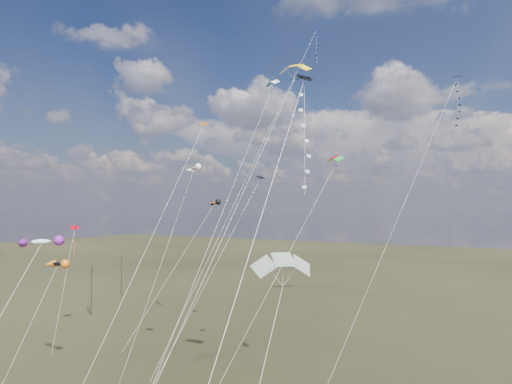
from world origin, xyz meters
The scene contains 16 objects.
utility_pole_near centered at (-38.00, 30.00, 4.09)m, with size 1.40×0.20×8.00m.
utility_pole_far centered at (-46.00, 44.00, 4.09)m, with size 1.40×0.20×8.00m.
diamond_black_high centered at (16.48, 31.09, 27.20)m, with size 10.64×15.91×31.79m.
diamond_navy_tall centered at (-1.77, 34.26, 36.27)m, with size 8.93×23.91×42.21m.
diamond_black_mid centered at (-2.97, 17.81, 14.50)m, with size 6.13×11.82×20.87m.
diamond_red_low centered at (-29.89, 20.08, 12.27)m, with size 5.82×7.77×14.98m.
diamond_navy_right centered at (13.79, -1.86, 19.94)m, with size 0.91×15.13×23.85m.
diamond_orange_center centered at (-3.79, 9.65, 18.57)m, with size 2.28×19.97×25.95m.
parafoil_yellow centered at (7.01, 12.05, 28.87)m, with size 6.76×15.87×29.63m.
parafoil_blue_white centered at (-1.68, 24.35, 31.61)m, with size 4.03×27.40×32.49m.
parafoil_striped centered at (11.48, 1.12, 14.58)m, with size 3.84×13.93×15.43m.
parafoil_tricolor centered at (8.26, 17.69, 21.77)m, with size 8.80×11.41×22.45m.
novelty_black_orange centered at (-19.83, 10.19, 11.45)m, with size 2.90×7.76×12.01m.
novelty_orange_black centered at (-13.93, 30.33, 18.00)m, with size 6.54×12.70×18.58m.
novelty_white_purple centered at (-6.32, -1.14, 14.98)m, with size 4.75×13.48×15.46m.
novelty_redwhite_stripe centered at (-17.84, 30.80, 22.98)m, with size 7.96×20.90×23.62m.
Camera 1 is at (22.74, -21.17, 17.42)m, focal length 32.00 mm.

